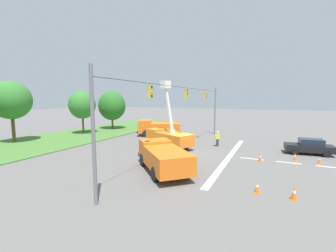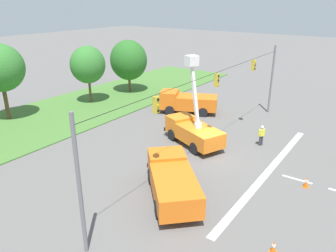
{
  "view_description": "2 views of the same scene",
  "coord_description": "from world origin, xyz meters",
  "views": [
    {
      "loc": [
        -21.51,
        -8.16,
        5.51
      ],
      "look_at": [
        0.02,
        1.95,
        2.6
      ],
      "focal_mm": 24.0,
      "sensor_mm": 36.0,
      "label": 1
    },
    {
      "loc": [
        -21.15,
        -10.66,
        11.52
      ],
      "look_at": [
        -1.94,
        2.89,
        2.43
      ],
      "focal_mm": 35.0,
      "sensor_mm": 36.0,
      "label": 2
    }
  ],
  "objects": [
    {
      "name": "traffic_cone_mid_right",
      "position": [
        10.99,
        5.46,
        0.34
      ],
      "size": [
        0.36,
        0.36,
        0.7
      ],
      "color": "orange",
      "rests_on": "ground"
    },
    {
      "name": "tree_far_east",
      "position": [
        10.68,
        18.04,
        4.21
      ],
      "size": [
        4.61,
        4.89,
        6.79
      ],
      "color": "brown",
      "rests_on": "ground"
    },
    {
      "name": "ground_plane",
      "position": [
        0.0,
        0.0,
        0.0
      ],
      "size": [
        200.0,
        200.0,
        0.0
      ],
      "primitive_type": "plane",
      "color": "#605E5B"
    },
    {
      "name": "tree_centre",
      "position": [
        -4.69,
        20.99,
        5.31
      ],
      "size": [
        4.72,
        4.49,
        7.67
      ],
      "color": "brown",
      "rests_on": "ground"
    },
    {
      "name": "grass_verge",
      "position": [
        0.0,
        18.0,
        0.05
      ],
      "size": [
        56.0,
        12.0,
        0.1
      ],
      "primitive_type": "cube",
      "color": "#477533",
      "rests_on": "ground"
    },
    {
      "name": "traffic_cone_foreground_right",
      "position": [
        -7.83,
        -7.54,
        0.34
      ],
      "size": [
        0.36,
        0.36,
        0.69
      ],
      "color": "orange",
      "rests_on": "ground"
    },
    {
      "name": "tree_east",
      "position": [
        4.24,
        18.53,
        4.54
      ],
      "size": [
        4.14,
        3.85,
        6.69
      ],
      "color": "brown",
      "rests_on": "ground"
    },
    {
      "name": "signal_gantry",
      "position": [
        0.02,
        -0.0,
        4.43
      ],
      "size": [
        26.2,
        0.33,
        7.2
      ],
      "color": "slate",
      "rests_on": "ground"
    },
    {
      "name": "lane_markings",
      "position": [
        0.0,
        -6.08,
        0.0
      ],
      "size": [
        17.6,
        15.25,
        0.01
      ],
      "color": "silver",
      "rests_on": "ground"
    },
    {
      "name": "utility_truck_bucket_lift",
      "position": [
        0.92,
        2.34,
        1.36
      ],
      "size": [
        4.34,
        6.24,
        7.45
      ],
      "color": "orange",
      "rests_on": "ground"
    },
    {
      "name": "traffic_cone_foreground_left",
      "position": [
        -0.68,
        -7.32,
        0.39
      ],
      "size": [
        0.36,
        0.36,
        0.78
      ],
      "color": "orange",
      "rests_on": "ground"
    },
    {
      "name": "road_worker",
      "position": [
        4.04,
        -2.49,
        1.0
      ],
      "size": [
        0.58,
        0.41,
        1.77
      ],
      "color": "#383842",
      "rests_on": "ground"
    },
    {
      "name": "utility_truck_support_far",
      "position": [
        7.76,
        7.24,
        1.23
      ],
      "size": [
        4.85,
        6.67,
        2.32
      ],
      "color": "orange",
      "rests_on": "ground"
    },
    {
      "name": "utility_truck_support_near",
      "position": [
        -6.68,
        -0.76,
        1.17
      ],
      "size": [
        6.39,
        6.32,
        2.05
      ],
      "color": "orange",
      "rests_on": "ground"
    },
    {
      "name": "traffic_cone_mid_left",
      "position": [
        -4.07,
        2.09,
        0.4
      ],
      "size": [
        0.36,
        0.36,
        0.8
      ],
      "color": "orange",
      "rests_on": "ground"
    }
  ]
}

